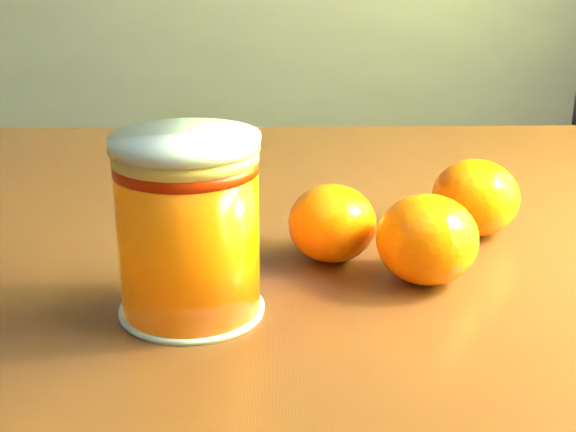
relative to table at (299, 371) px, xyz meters
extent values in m
cube|color=brown|center=(0.00, 0.00, 0.08)|extent=(1.15, 0.89, 0.04)
cylinder|color=#E55B04|center=(-0.08, -0.09, 0.15)|extent=(0.08, 0.08, 0.09)
cylinder|color=#E9BE5F|center=(-0.08, -0.09, 0.20)|extent=(0.08, 0.08, 0.01)
cylinder|color=silver|center=(-0.08, -0.09, 0.20)|extent=(0.08, 0.08, 0.01)
ellipsoid|color=orange|center=(0.02, -0.02, 0.13)|extent=(0.07, 0.07, 0.05)
ellipsoid|color=orange|center=(0.13, 0.01, 0.13)|extent=(0.08, 0.08, 0.06)
ellipsoid|color=orange|center=(0.07, -0.07, 0.13)|extent=(0.08, 0.08, 0.06)
camera|label=1|loc=(-0.10, -0.52, 0.32)|focal=50.00mm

